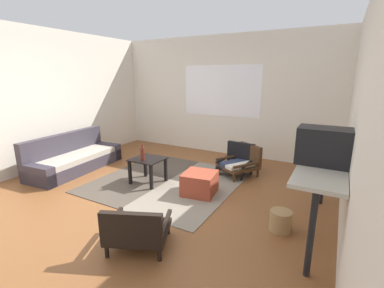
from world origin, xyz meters
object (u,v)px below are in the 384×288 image
(ottoman_orange, at_px, (200,183))
(wicker_basket, at_px, (281,221))
(armchair_corner, at_px, (241,162))
(glass_bottle, at_px, (143,154))
(armchair_by_window, at_px, (237,161))
(crt_television, at_px, (325,146))
(clay_vase, at_px, (327,144))
(couch, at_px, (74,159))
(armchair_striped_foreground, at_px, (137,229))
(coffee_table, at_px, (148,164))
(console_shelf, at_px, (323,168))

(ottoman_orange, distance_m, wicker_basket, 1.39)
(armchair_corner, bearing_deg, glass_bottle, -135.24)
(armchair_by_window, distance_m, crt_television, 2.30)
(armchair_corner, xyz_separation_m, clay_vase, (1.40, -1.05, 0.75))
(couch, distance_m, ottoman_orange, 2.70)
(armchair_by_window, height_order, ottoman_orange, armchair_by_window)
(armchair_striped_foreground, bearing_deg, glass_bottle, 126.97)
(armchair_striped_foreground, height_order, clay_vase, clay_vase)
(glass_bottle, bearing_deg, crt_television, -4.98)
(armchair_by_window, bearing_deg, armchair_striped_foreground, -93.05)
(armchair_striped_foreground, relative_size, ottoman_orange, 1.65)
(couch, height_order, armchair_striped_foreground, couch)
(wicker_basket, bearing_deg, armchair_by_window, 125.31)
(armchair_corner, relative_size, ottoman_orange, 1.70)
(coffee_table, distance_m, glass_bottle, 0.24)
(coffee_table, distance_m, armchair_by_window, 1.68)
(ottoman_orange, height_order, glass_bottle, glass_bottle)
(console_shelf, bearing_deg, armchair_striped_foreground, -141.79)
(ottoman_orange, bearing_deg, wicker_basket, -18.23)
(couch, distance_m, clay_vase, 4.46)
(armchair_by_window, bearing_deg, console_shelf, -43.26)
(console_shelf, bearing_deg, crt_television, -91.40)
(couch, xyz_separation_m, armchair_striped_foreground, (2.75, -1.34, 0.02))
(armchair_corner, bearing_deg, crt_television, -47.22)
(console_shelf, xyz_separation_m, crt_television, (-0.00, -0.13, 0.28))
(console_shelf, xyz_separation_m, clay_vase, (0.00, 0.33, 0.20))
(armchair_corner, relative_size, glass_bottle, 3.02)
(crt_television, relative_size, clay_vase, 1.75)
(armchair_by_window, height_order, console_shelf, console_shelf)
(couch, bearing_deg, armchair_corner, 23.93)
(armchair_striped_foreground, height_order, ottoman_orange, armchair_striped_foreground)
(console_shelf, relative_size, glass_bottle, 6.48)
(armchair_striped_foreground, relative_size, armchair_corner, 0.97)
(coffee_table, xyz_separation_m, clay_vase, (2.67, 0.11, 0.66))
(armchair_striped_foreground, relative_size, glass_bottle, 2.93)
(ottoman_orange, xyz_separation_m, crt_television, (1.69, -0.38, 0.91))
(clay_vase, height_order, wicker_basket, clay_vase)
(wicker_basket, bearing_deg, glass_bottle, 173.02)
(glass_bottle, bearing_deg, armchair_striped_foreground, -53.03)
(armchair_striped_foreground, xyz_separation_m, glass_bottle, (-1.05, 1.39, 0.32))
(ottoman_orange, bearing_deg, armchair_corner, 75.39)
(armchair_by_window, xyz_separation_m, wicker_basket, (1.12, -1.58, -0.12))
(armchair_corner, height_order, wicker_basket, armchair_corner)
(couch, bearing_deg, armchair_by_window, 25.06)
(coffee_table, height_order, wicker_basket, coffee_table)
(armchair_corner, height_order, console_shelf, console_shelf)
(coffee_table, distance_m, ottoman_orange, 1.00)
(coffee_table, relative_size, console_shelf, 0.30)
(clay_vase, relative_size, wicker_basket, 1.24)
(armchair_by_window, relative_size, console_shelf, 0.33)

